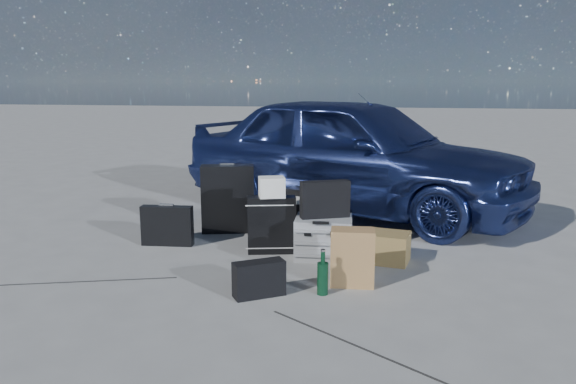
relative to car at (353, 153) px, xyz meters
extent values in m
plane|color=#9E9F9A|center=(-0.54, -2.35, -0.70)|extent=(60.00, 60.00, 0.00)
imported|color=#31438B|center=(0.00, 0.00, 0.00)|extent=(4.44, 3.18, 1.40)
cube|color=gray|center=(-0.12, -1.82, -0.52)|extent=(0.52, 0.44, 0.36)
cube|color=black|center=(-0.11, -1.82, -0.18)|extent=(0.44, 0.27, 0.32)
cube|color=black|center=(-1.62, -1.73, -0.51)|extent=(0.50, 0.15, 0.38)
cube|color=black|center=(-1.19, -1.16, -0.35)|extent=(0.57, 0.32, 0.70)
cube|color=black|center=(-0.60, -1.78, -0.44)|extent=(0.46, 0.25, 0.52)
cube|color=white|center=(-0.59, -1.79, -0.09)|extent=(0.27, 0.24, 0.18)
cube|color=black|center=(-0.41, -1.23, -0.52)|extent=(0.81, 0.53, 0.37)
cube|color=white|center=(-0.42, -1.24, -0.30)|extent=(0.43, 0.36, 0.07)
cube|color=black|center=(-0.40, -1.24, -0.23)|extent=(0.35, 0.29, 0.06)
cube|color=#AD764B|center=(0.18, -2.48, -0.48)|extent=(0.34, 0.22, 0.44)
cube|color=olive|center=(0.45, -1.87, -0.57)|extent=(0.39, 0.36, 0.26)
ellipsoid|color=white|center=(0.20, -2.21, -0.62)|extent=(0.37, 0.34, 0.17)
cube|color=black|center=(-0.46, -2.84, -0.57)|extent=(0.39, 0.32, 0.26)
cylinder|color=black|center=(-0.01, -2.72, -0.54)|extent=(0.09, 0.09, 0.33)
camera|label=1|loc=(0.45, -6.59, 0.83)|focal=35.00mm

